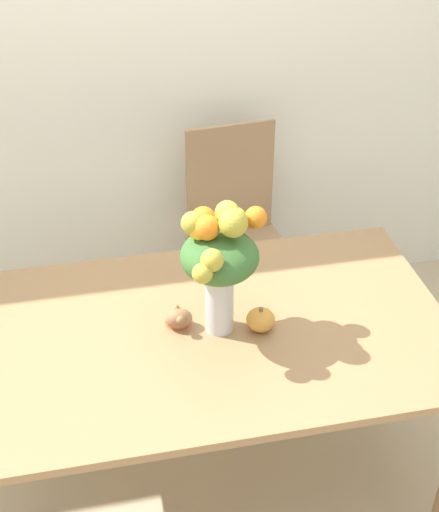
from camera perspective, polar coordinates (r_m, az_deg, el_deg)
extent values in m
plane|color=tan|center=(2.86, -0.56, -17.01)|extent=(12.00, 12.00, 0.00)
cube|color=silver|center=(3.07, -5.23, 17.66)|extent=(8.00, 0.06, 2.70)
cube|color=#9E754C|center=(2.34, -0.65, -6.11)|extent=(1.57, 0.94, 0.03)
cylinder|color=#9E754C|center=(2.89, -16.62, -8.03)|extent=(0.06, 0.06, 0.70)
cylinder|color=#9E754C|center=(3.06, 11.35, -4.44)|extent=(0.06, 0.06, 0.70)
cylinder|color=silver|center=(2.26, 0.00, -3.46)|extent=(0.09, 0.09, 0.24)
cylinder|color=silver|center=(2.30, 0.00, -4.63)|extent=(0.08, 0.08, 0.12)
cylinder|color=#38662D|center=(2.25, 0.46, -2.73)|extent=(0.01, 0.01, 0.28)
cylinder|color=#38662D|center=(2.26, 0.05, -2.50)|extent=(0.01, 0.00, 0.28)
cylinder|color=#38662D|center=(2.25, -0.43, -2.67)|extent=(0.01, 0.01, 0.28)
cylinder|color=#38662D|center=(2.23, -0.32, -3.00)|extent=(0.01, 0.01, 0.28)
cylinder|color=#38662D|center=(2.23, 0.24, -3.04)|extent=(0.01, 0.00, 0.28)
ellipsoid|color=#38662D|center=(2.16, 0.00, 0.00)|extent=(0.24, 0.24, 0.15)
sphere|color=#AD9E33|center=(2.11, -2.17, 2.64)|extent=(0.07, 0.07, 0.07)
sphere|color=yellow|center=(2.12, -1.63, 2.30)|extent=(0.08, 0.08, 0.08)
sphere|color=orange|center=(2.10, -1.01, 2.28)|extent=(0.08, 0.08, 0.08)
sphere|color=#AD9E33|center=(2.03, -0.59, -0.34)|extent=(0.07, 0.07, 0.07)
sphere|color=orange|center=(2.19, 2.92, 3.10)|extent=(0.07, 0.07, 0.07)
sphere|color=#AD9E33|center=(2.20, 1.18, 2.58)|extent=(0.08, 0.08, 0.08)
sphere|color=orange|center=(2.22, -1.38, 2.93)|extent=(0.08, 0.08, 0.08)
sphere|color=yellow|center=(2.11, 0.62, 3.48)|extent=(0.07, 0.07, 0.07)
sphere|color=#AD9E33|center=(2.08, 1.11, 2.66)|extent=(0.09, 0.09, 0.09)
sphere|color=yellow|center=(2.15, 1.33, 3.10)|extent=(0.06, 0.06, 0.06)
sphere|color=#AD9E33|center=(2.03, -1.38, -1.41)|extent=(0.06, 0.06, 0.06)
ellipsoid|color=gold|center=(2.31, 3.31, -5.11)|extent=(0.09, 0.09, 0.08)
cylinder|color=brown|center=(2.29, 3.34, -4.34)|extent=(0.01, 0.01, 0.02)
ellipsoid|color=#936642|center=(2.32, -3.25, -5.03)|extent=(0.09, 0.06, 0.07)
cone|color=#C64C23|center=(2.34, -3.35, -4.63)|extent=(0.09, 0.09, 0.07)
sphere|color=#936642|center=(2.28, -3.13, -5.14)|extent=(0.03, 0.03, 0.03)
cube|color=#9E7A56|center=(3.16, 1.94, -0.01)|extent=(0.46, 0.46, 0.02)
cylinder|color=#9E7A56|center=(3.13, -0.09, -5.69)|extent=(0.04, 0.04, 0.44)
cylinder|color=#9E7A56|center=(3.22, 5.72, -4.49)|extent=(0.04, 0.04, 0.44)
cylinder|color=#9E7A56|center=(3.38, -1.80, -2.11)|extent=(0.04, 0.04, 0.44)
cylinder|color=#9E7A56|center=(3.47, 3.62, -1.11)|extent=(0.04, 0.04, 0.44)
cube|color=#9E7A56|center=(3.17, 0.86, 6.07)|extent=(0.40, 0.06, 0.53)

